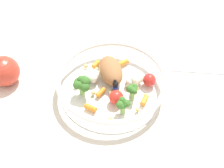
% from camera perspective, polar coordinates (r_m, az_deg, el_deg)
% --- Properties ---
extents(ground_plane, '(2.40, 2.40, 0.00)m').
position_cam_1_polar(ground_plane, '(0.67, 0.87, -1.09)').
color(ground_plane, silver).
extents(food_container, '(0.25, 0.25, 0.06)m').
position_cam_1_polar(food_container, '(0.65, -0.14, 0.42)').
color(food_container, white).
rests_on(food_container, ground_plane).
extents(loose_apple, '(0.07, 0.07, 0.08)m').
position_cam_1_polar(loose_apple, '(0.71, -20.82, 2.45)').
color(loose_apple, '#BC3828').
rests_on(loose_apple, ground_plane).
extents(folded_napkin, '(0.19, 0.19, 0.01)m').
position_cam_1_polar(folded_napkin, '(0.79, 16.81, 5.72)').
color(folded_napkin, white).
rests_on(folded_napkin, ground_plane).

